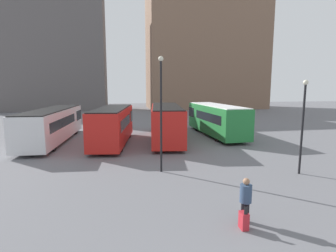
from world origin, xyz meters
name	(u,v)px	position (x,y,z in m)	size (l,w,h in m)	color
building_block_left	(47,51)	(-16.76, 58.12, 12.59)	(23.92, 10.48, 25.17)	#5B5656
building_block_right	(205,33)	(18.22, 58.12, 17.52)	(26.85, 13.27, 35.04)	#7F604C
bus_0	(53,124)	(-7.76, 21.81, 1.61)	(3.25, 12.10, 2.94)	silver
bus_1	(113,124)	(-2.43, 19.82, 1.69)	(3.72, 9.54, 3.13)	red
bus_2	(166,122)	(2.33, 20.52, 1.74)	(3.95, 10.67, 3.20)	red
bus_3	(215,119)	(7.76, 22.34, 1.69)	(2.84, 10.69, 3.11)	#237A38
traveler	(246,196)	(2.57, 5.34, 0.97)	(0.43, 0.43, 1.64)	black
suitcase	(244,220)	(2.31, 4.90, 0.30)	(0.25, 0.38, 0.86)	#B7232D
lamp_post_0	(161,106)	(0.48, 11.56, 3.78)	(0.28, 0.28, 6.52)	black
lamp_post_1	(303,119)	(8.08, 9.79, 3.11)	(0.28, 0.28, 5.23)	black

